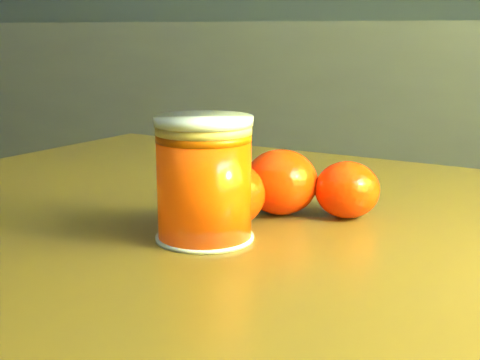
% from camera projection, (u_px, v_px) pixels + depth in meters
% --- Properties ---
extents(kitchen_counter, '(3.15, 0.60, 0.90)m').
position_uv_depth(kitchen_counter, '(173.00, 171.00, 2.09)').
color(kitchen_counter, '#484A4D').
rests_on(kitchen_counter, ground).
extents(table, '(1.06, 0.82, 0.72)m').
position_uv_depth(table, '(301.00, 329.00, 0.58)').
color(table, brown).
rests_on(table, ground).
extents(juice_glass, '(0.08, 0.08, 0.10)m').
position_uv_depth(juice_glass, '(204.00, 180.00, 0.52)').
color(juice_glass, '#E74204').
rests_on(juice_glass, table).
extents(orange_front, '(0.08, 0.08, 0.06)m').
position_uv_depth(orange_front, '(281.00, 182.00, 0.60)').
color(orange_front, '#FD3305').
rests_on(orange_front, table).
extents(orange_back, '(0.07, 0.07, 0.05)m').
position_uv_depth(orange_back, '(347.00, 190.00, 0.59)').
color(orange_back, '#FD3305').
rests_on(orange_back, table).
extents(orange_extra, '(0.07, 0.07, 0.06)m').
position_uv_depth(orange_extra, '(228.00, 194.00, 0.56)').
color(orange_extra, '#FD3305').
rests_on(orange_extra, table).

